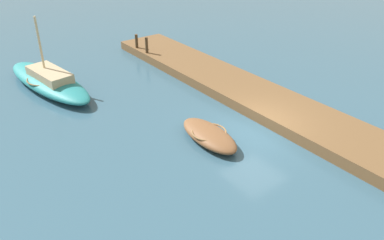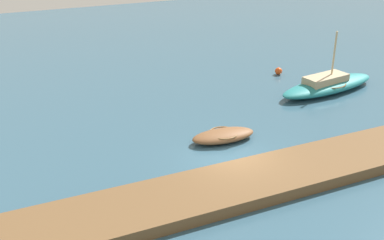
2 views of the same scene
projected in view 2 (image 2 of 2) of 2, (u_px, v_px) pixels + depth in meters
ground_plane at (233, 163)px, 22.03m from camera, size 84.00×84.00×0.00m
dock_platform at (257, 180)px, 20.15m from camera, size 27.90×3.19×0.52m
sailboat_teal at (328, 85)px, 30.59m from camera, size 7.98×3.22×3.97m
rowboat_brown at (223, 135)px, 24.06m from camera, size 3.46×1.65×0.59m
marker_buoy at (279, 71)px, 33.86m from camera, size 0.53×0.53×0.53m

